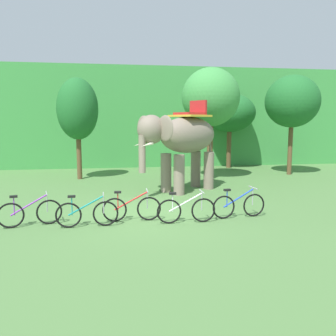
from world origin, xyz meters
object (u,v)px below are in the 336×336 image
at_px(bike_teal, 87,213).
at_px(tree_right, 78,109).
at_px(tree_far_right, 211,98).
at_px(tree_center, 292,102).
at_px(bike_red, 132,208).
at_px(bike_blue, 239,205).
at_px(elephant, 182,139).
at_px(tree_left, 230,113).
at_px(bike_white, 186,210).
at_px(bike_purple, 30,213).

bearing_deg(bike_teal, tree_right, 96.96).
xyz_separation_m(tree_far_right, tree_center, (4.78, 0.87, -0.10)).
distance_m(tree_right, bike_teal, 8.95).
height_order(bike_red, bike_blue, same).
bearing_deg(elephant, tree_center, 28.84).
xyz_separation_m(tree_far_right, tree_left, (2.37, 4.08, -0.64)).
distance_m(bike_teal, bike_blue, 4.48).
bearing_deg(elephant, tree_right, 139.59).
bearing_deg(bike_teal, bike_red, 17.02).
height_order(bike_teal, bike_red, same).
xyz_separation_m(tree_right, elephant, (4.55, -3.87, -1.30)).
bearing_deg(bike_blue, bike_red, 177.92).
bearing_deg(bike_white, tree_center, 47.60).
xyz_separation_m(bike_white, bike_blue, (1.69, 0.30, 0.00)).
distance_m(tree_far_right, bike_red, 8.90).
bearing_deg(tree_right, bike_red, -74.10).
xyz_separation_m(bike_purple, bike_teal, (1.57, -0.31, 0.00)).
distance_m(tree_far_right, tree_left, 4.76).
relative_size(tree_far_right, tree_center, 1.03).
bearing_deg(bike_blue, bike_white, -169.84).
xyz_separation_m(tree_far_right, elephant, (-1.96, -2.84, -1.86)).
relative_size(elephant, bike_blue, 2.34).
bearing_deg(tree_far_right, bike_white, -110.30).
distance_m(elephant, bike_teal, 5.97).
bearing_deg(bike_white, tree_far_right, 69.70).
height_order(tree_right, bike_red, tree_right).
bearing_deg(bike_red, bike_white, -15.27).
height_order(bike_teal, bike_blue, same).
distance_m(bike_purple, bike_blue, 6.04).
relative_size(bike_teal, bike_white, 1.00).
bearing_deg(bike_blue, tree_far_right, 81.72).
relative_size(tree_far_right, bike_white, 3.23).
xyz_separation_m(tree_right, bike_white, (3.80, -8.36, -3.11)).
height_order(tree_right, tree_left, tree_right).
bearing_deg(bike_purple, bike_red, 1.49).
xyz_separation_m(tree_center, bike_white, (-7.49, -8.20, -3.57)).
bearing_deg(tree_far_right, bike_purple, -135.34).
height_order(tree_center, bike_red, tree_center).
bearing_deg(tree_left, bike_blue, -106.99).
bearing_deg(bike_white, tree_left, 66.00).
xyz_separation_m(bike_purple, bike_blue, (6.04, -0.04, 0.00)).
distance_m(tree_right, tree_center, 11.30).
relative_size(tree_right, bike_red, 2.95).
relative_size(bike_purple, bike_red, 0.98).
relative_size(bike_teal, bike_blue, 1.00).
bearing_deg(tree_right, tree_center, -0.84).
height_order(bike_purple, bike_white, same).
distance_m(tree_center, bike_blue, 10.43).
distance_m(tree_center, bike_white, 11.66).
distance_m(tree_right, tree_far_right, 6.62).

